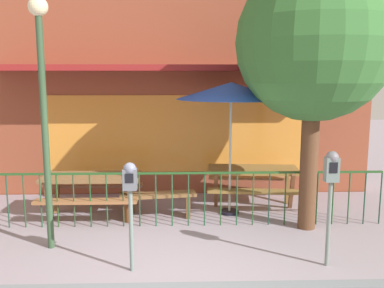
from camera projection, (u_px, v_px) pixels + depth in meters
ground at (170, 277)px, 5.49m from camera, size 40.00×40.00×0.00m
pub_storefront at (173, 67)px, 9.22m from camera, size 8.78×1.50×5.64m
patio_fence_front at (172, 189)px, 7.26m from camera, size 7.40×0.04×0.97m
picnic_table_left at (92, 184)px, 7.84m from camera, size 1.80×1.36×0.79m
picnic_table_right at (253, 176)px, 8.47m from camera, size 1.92×1.53×0.79m
patio_umbrella at (231, 92)px, 7.68m from camera, size 2.03×2.03×2.50m
patio_bench at (158, 200)px, 7.70m from camera, size 1.43×0.50×0.48m
parking_meter_near at (331, 178)px, 5.62m from camera, size 0.18×0.17×1.62m
parking_meter_far at (130, 188)px, 5.48m from camera, size 0.18×0.17×1.49m
street_tree at (314, 44)px, 6.78m from camera, size 2.58×2.58×4.43m
street_lamp at (43, 87)px, 6.05m from camera, size 0.28×0.28×3.71m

